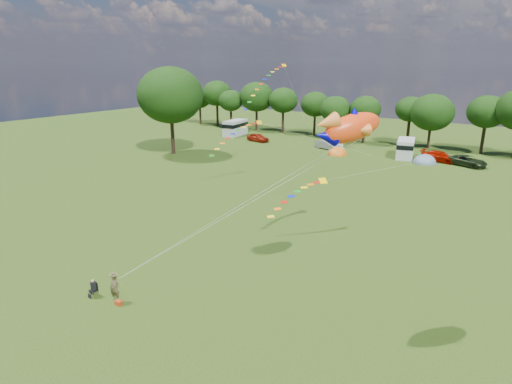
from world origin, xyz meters
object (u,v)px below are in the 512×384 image
Objects in this scene: tent_orange at (337,154)px; car_b at (327,145)px; big_tree at (170,95)px; car_d at (467,161)px; campervan_a at (235,127)px; kite_flyer at (115,288)px; car_a at (258,137)px; camp_chair at (94,286)px; tent_greyblue at (424,163)px; fish_kite at (347,128)px; car_c at (439,157)px; campervan_c at (406,148)px; campervan_b at (338,138)px.

car_b is at bearing 137.48° from tent_orange.
big_tree is 43.94m from car_d.
car_d is 0.85× the size of campervan_a.
car_b is 2.35× the size of kite_flyer.
camp_chair is (22.11, -49.45, -0.06)m from car_a.
car_a is 1.35× the size of tent_orange.
tent_orange is at bearing -171.34° from tent_greyblue.
campervan_a is (-42.11, 1.80, 0.84)m from car_d.
camp_chair is 17.93m from fish_kite.
car_c reaches higher than car_a.
car_b is 0.81× the size of car_c.
fish_kite is at bearing 178.42° from campervan_c.
car_b is 0.76× the size of car_d.
car_a is 25.87m from campervan_c.
tent_orange is at bearing 100.92° from campervan_c.
tent_greyblue is at bearing -136.40° from campervan_c.
campervan_a reaches higher than tent_orange.
kite_flyer is 1.60m from camp_chair.
car_c is 0.84× the size of campervan_c.
car_d is at bearing 15.82° from tent_greyblue.
car_a is 34.56m from car_d.
car_d reaches higher than tent_orange.
car_a is 0.71× the size of campervan_a.
campervan_c is (33.35, -1.04, -0.10)m from campervan_a.
campervan_c is 3.46× the size of kite_flyer.
big_tree is 27.27m from tent_orange.
tent_greyblue is 49.19m from kite_flyer.
tent_orange is 47.69m from camp_chair.
campervan_c is at bearing 30.90° from big_tree.
kite_flyer reaches higher than car_c.
car_a is at bearing 172.83° from tent_orange.
campervan_a is (-2.71, 19.38, -7.44)m from big_tree.
camp_chair is (-3.66, -51.54, -0.79)m from campervan_c.
big_tree is 36.50m from campervan_c.
car_a is 54.43m from kite_flyer.
tent_orange is 12.78m from tent_greyblue.
big_tree is at bearing 178.94° from campervan_a.
campervan_c is (-8.76, 0.75, 0.74)m from car_d.
tent_orange is 1.91× the size of kite_flyer.
fish_kite is (21.96, -43.62, 10.08)m from car_b.
tent_greyblue reaches higher than tent_orange.
campervan_c is at bearing -100.80° from campervan_a.
car_c is at bearing 36.93° from fish_kite.
car_b is 12.52m from campervan_c.
big_tree is 40.84m from car_c.
tent_greyblue is (29.26, -0.17, -0.73)m from car_a.
campervan_b is at bearing 81.71° from kite_flyer.
big_tree reaches higher than tent_greyblue.
big_tree is at bearing 87.78° from fish_kite.
kite_flyer is at bearing -158.10° from campervan_a.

